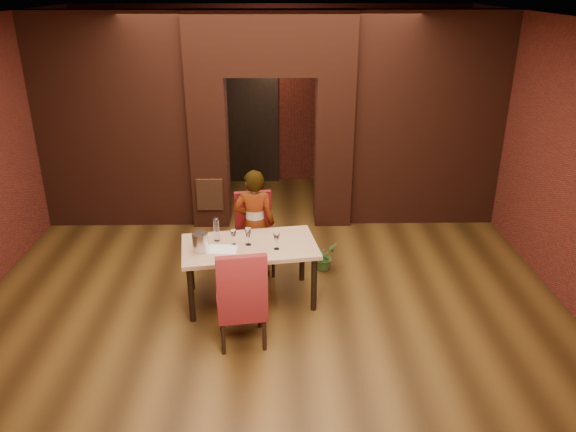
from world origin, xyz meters
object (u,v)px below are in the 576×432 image
(dining_table, at_px, (250,272))
(wine_glass_a, at_px, (234,238))
(wine_glass_c, at_px, (277,241))
(chair_near, at_px, (241,295))
(wine_glass_b, at_px, (248,237))
(wine_bucket, at_px, (200,242))
(potted_plant, at_px, (323,256))
(water_bottle, at_px, (216,229))
(person_seated, at_px, (255,224))
(chair_far, at_px, (255,235))

(dining_table, relative_size, wine_glass_a, 8.46)
(dining_table, distance_m, wine_glass_c, 0.57)
(chair_near, height_order, wine_glass_b, chair_near)
(wine_glass_a, relative_size, wine_bucket, 0.83)
(wine_glass_a, bearing_deg, potted_plant, 33.85)
(water_bottle, bearing_deg, person_seated, 49.37)
(chair_far, height_order, chair_near, chair_near)
(chair_near, height_order, water_bottle, chair_near)
(wine_bucket, xyz_separation_m, water_bottle, (0.15, 0.28, 0.03))
(chair_near, relative_size, wine_glass_c, 5.77)
(dining_table, height_order, potted_plant, dining_table)
(chair_near, height_order, person_seated, person_seated)
(person_seated, distance_m, wine_glass_b, 0.63)
(chair_far, bearing_deg, wine_glass_a, -116.35)
(person_seated, distance_m, wine_glass_a, 0.66)
(chair_near, distance_m, water_bottle, 1.06)
(chair_far, distance_m, water_bottle, 0.81)
(dining_table, bearing_deg, person_seated, 77.82)
(water_bottle, distance_m, potted_plant, 1.62)
(person_seated, bearing_deg, chair_far, -91.45)
(chair_far, bearing_deg, water_bottle, -135.13)
(wine_bucket, bearing_deg, person_seated, 53.16)
(water_bottle, xyz_separation_m, potted_plant, (1.33, 0.63, -0.69))
(chair_far, height_order, person_seated, person_seated)
(wine_glass_a, xyz_separation_m, potted_plant, (1.12, 0.75, -0.64))
(water_bottle, relative_size, potted_plant, 0.78)
(dining_table, relative_size, chair_far, 1.48)
(dining_table, distance_m, water_bottle, 0.65)
(person_seated, bearing_deg, water_bottle, 48.93)
(person_seated, xyz_separation_m, water_bottle, (-0.43, -0.50, 0.15))
(wine_glass_b, bearing_deg, chair_near, -92.94)
(dining_table, relative_size, water_bottle, 5.38)
(wine_glass_c, bearing_deg, potted_plant, 54.50)
(wine_bucket, bearing_deg, wine_glass_c, 2.76)
(wine_glass_b, xyz_separation_m, wine_glass_c, (0.33, -0.12, -0.01))
(wine_bucket, distance_m, potted_plant, 1.86)
(person_seated, height_order, wine_glass_b, person_seated)
(chair_far, height_order, water_bottle, chair_far)
(wine_bucket, relative_size, potted_plant, 0.59)
(dining_table, bearing_deg, wine_glass_a, 171.03)
(chair_near, relative_size, wine_glass_a, 6.06)
(dining_table, xyz_separation_m, wine_glass_a, (-0.18, 0.00, 0.46))
(dining_table, bearing_deg, chair_near, -102.30)
(wine_glass_c, distance_m, wine_bucket, 0.86)
(chair_near, xyz_separation_m, wine_glass_c, (0.37, 0.72, 0.27))
(chair_far, height_order, potted_plant, chair_far)
(potted_plant, bearing_deg, wine_bucket, -148.43)
(dining_table, height_order, wine_glass_a, wine_glass_a)
(dining_table, height_order, chair_near, chair_near)
(chair_far, relative_size, wine_glass_c, 5.45)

